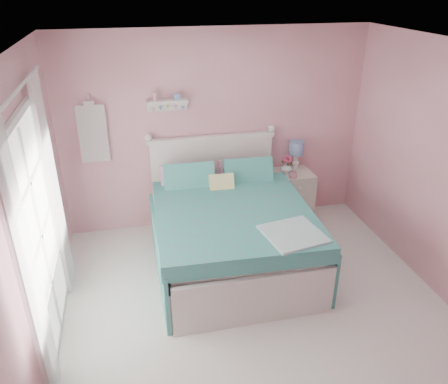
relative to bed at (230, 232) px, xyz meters
name	(u,v)px	position (x,y,z in m)	size (l,w,h in m)	color
floor	(264,327)	(0.07, -1.16, -0.42)	(4.50, 4.50, 0.00)	silver
room_shell	(272,182)	(0.07, -1.16, 1.17)	(4.50, 4.50, 4.50)	#BC777E
bed	(230,232)	(0.00, 0.00, 0.00)	(1.78, 2.21, 1.26)	silver
nightstand	(292,196)	(1.09, 0.83, -0.05)	(0.50, 0.49, 0.73)	beige
table_lamp	(296,150)	(1.15, 0.93, 0.59)	(0.20, 0.20, 0.40)	white
vase	(287,168)	(0.99, 0.82, 0.39)	(0.16, 0.16, 0.16)	silver
teacup	(293,175)	(1.02, 0.67, 0.35)	(0.10, 0.10, 0.08)	#D08B9D
roses	(287,160)	(0.98, 0.82, 0.51)	(0.14, 0.11, 0.12)	#C44369
wall_shelf	(167,102)	(-0.55, 1.03, 1.32)	(0.50, 0.15, 0.25)	silver
hanging_dress	(93,134)	(-1.48, 1.02, 0.98)	(0.34, 0.03, 0.72)	white
french_door	(40,237)	(-1.90, -0.76, 0.66)	(0.04, 1.32, 2.16)	silver
curtain_near	(29,278)	(-1.84, -1.50, 0.76)	(0.04, 0.40, 2.32)	white
curtain_far	(54,190)	(-1.84, -0.01, 0.76)	(0.04, 0.40, 2.32)	white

